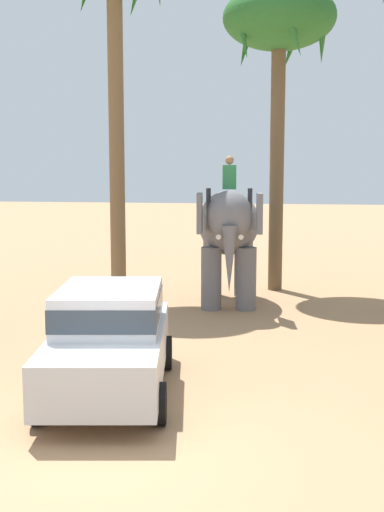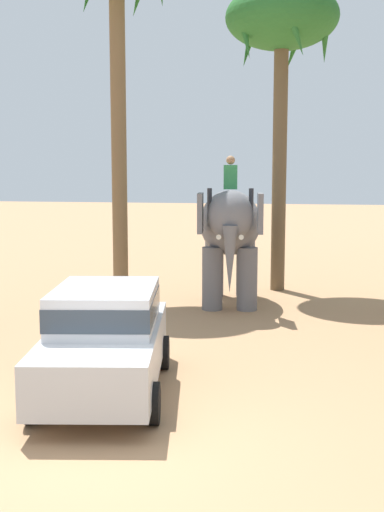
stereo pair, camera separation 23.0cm
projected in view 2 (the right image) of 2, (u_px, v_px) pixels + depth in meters
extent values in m
plane|color=tan|center=(101.00, 446.00, 8.38)|extent=(120.00, 120.00, 0.00)
cube|color=#B7BABF|center=(105.00, 351.00, 10.29)|extent=(2.36, 4.33, 0.76)
cube|color=#B7BABF|center=(106.00, 307.00, 10.30)|extent=(1.89, 2.33, 0.64)
cube|color=#2D3842|center=(106.00, 307.00, 10.30)|extent=(1.91, 2.35, 0.35)
cylinder|color=black|center=(153.00, 403.00, 9.07)|extent=(0.28, 0.62, 0.60)
cylinder|color=black|center=(32.00, 403.00, 9.09)|extent=(0.28, 0.62, 0.60)
cylinder|color=black|center=(164.00, 352.00, 11.59)|extent=(0.28, 0.62, 0.60)
cylinder|color=black|center=(69.00, 352.00, 11.61)|extent=(0.28, 0.62, 0.60)
ellipsoid|color=slate|center=(230.00, 222.00, 17.16)|extent=(1.97, 3.27, 1.70)
cylinder|color=slate|center=(247.00, 279.00, 16.39)|extent=(0.52, 0.52, 1.60)
cylinder|color=slate|center=(212.00, 278.00, 16.44)|extent=(0.52, 0.52, 1.60)
cylinder|color=slate|center=(246.00, 268.00, 18.23)|extent=(0.52, 0.52, 1.60)
cylinder|color=slate|center=(214.00, 268.00, 18.28)|extent=(0.52, 0.52, 1.60)
ellipsoid|color=slate|center=(230.00, 216.00, 15.51)|extent=(1.21, 1.13, 1.20)
cube|color=slate|center=(260.00, 213.00, 15.56)|extent=(0.22, 0.81, 0.96)
cube|color=slate|center=(200.00, 213.00, 15.65)|extent=(0.22, 0.81, 0.96)
cone|color=slate|center=(230.00, 259.00, 15.20)|extent=(0.40, 0.40, 1.60)
cone|color=beige|center=(241.00, 238.00, 15.16)|extent=(0.19, 0.57, 0.21)
cone|color=beige|center=(219.00, 238.00, 15.20)|extent=(0.19, 0.57, 0.21)
cube|color=#338C4C|center=(230.00, 177.00, 16.16)|extent=(0.37, 0.28, 0.60)
sphere|color=#A87A56|center=(231.00, 160.00, 16.10)|extent=(0.22, 0.22, 0.22)
cylinder|color=#333338|center=(251.00, 199.00, 16.20)|extent=(0.12, 0.12, 0.55)
cylinder|color=#333338|center=(210.00, 199.00, 16.26)|extent=(0.12, 0.12, 0.55)
cylinder|color=brown|center=(119.00, 135.00, 17.98)|extent=(0.43, 0.43, 8.96)
cylinder|color=brown|center=(279.00, 161.00, 18.77)|extent=(0.41, 0.41, 7.59)
ellipsoid|color=#286B2D|center=(282.00, 17.00, 18.25)|extent=(3.20, 3.20, 1.80)
cone|color=#286B2D|center=(325.00, 34.00, 18.10)|extent=(0.40, 0.92, 1.64)
cone|color=#286B2D|center=(296.00, 43.00, 19.36)|extent=(0.91, 0.57, 1.67)
cone|color=#286B2D|center=(250.00, 41.00, 19.17)|extent=(0.73, 0.83, 1.69)
cone|color=#286B2D|center=(245.00, 32.00, 17.80)|extent=(0.73, 0.83, 1.69)
cone|color=#286B2D|center=(294.00, 26.00, 17.13)|extent=(0.91, 0.57, 1.67)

